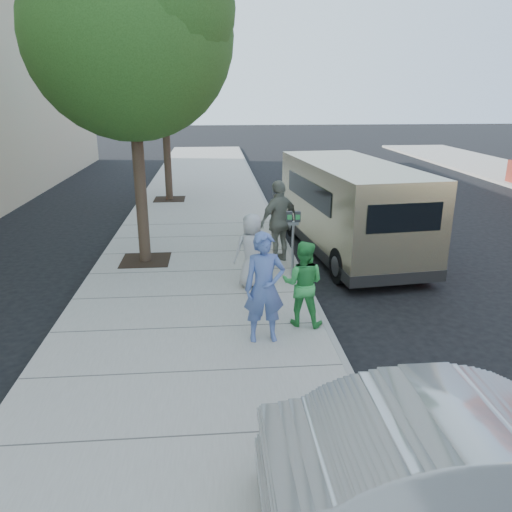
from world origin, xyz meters
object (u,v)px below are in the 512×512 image
at_px(parking_meter, 293,230).
at_px(sedan, 483,466).
at_px(tree_far, 164,72).
at_px(person_gray_shirt, 252,251).
at_px(person_officer, 264,288).
at_px(person_green_shirt, 303,284).
at_px(person_striped_polo, 279,221).
at_px(tree_near, 131,26).
at_px(van, 348,206).

bearing_deg(parking_meter, sedan, -80.33).
relative_size(tree_far, sedan, 1.49).
xyz_separation_m(tree_far, sedan, (4.25, -15.93, -4.17)).
bearing_deg(person_gray_shirt, tree_far, -86.43).
xyz_separation_m(person_officer, person_green_shirt, (0.74, 0.54, -0.16)).
relative_size(person_officer, person_green_shirt, 1.21).
bearing_deg(tree_far, parking_meter, -69.06).
height_order(person_green_shirt, person_gray_shirt, person_gray_shirt).
bearing_deg(person_green_shirt, tree_far, -55.95).
bearing_deg(sedan, person_striped_polo, 6.72).
distance_m(tree_near, van, 6.82).
height_order(sedan, person_striped_polo, person_striped_polo).
bearing_deg(tree_near, person_officer, -60.66).
xyz_separation_m(parking_meter, person_gray_shirt, (-0.96, -0.54, -0.29)).
height_order(tree_near, person_striped_polo, tree_near).
height_order(parking_meter, person_officer, person_officer).
bearing_deg(tree_far, sedan, -75.05).
relative_size(parking_meter, sedan, 0.35).
xyz_separation_m(tree_far, person_green_shirt, (3.25, -11.52, -3.95)).
distance_m(person_green_shirt, person_striped_polo, 3.61).
height_order(tree_near, person_green_shirt, tree_near).
distance_m(sedan, person_officer, 4.27).
height_order(van, person_striped_polo, van).
distance_m(tree_far, van, 9.40).
distance_m(tree_near, sedan, 10.53).
distance_m(tree_far, parking_meter, 10.33).
relative_size(person_green_shirt, person_gray_shirt, 0.97).
bearing_deg(sedan, person_gray_shirt, 15.33).
xyz_separation_m(van, person_officer, (-2.77, -5.15, -0.20)).
height_order(van, person_gray_shirt, van).
distance_m(sedan, person_striped_polo, 8.08).
xyz_separation_m(tree_near, tree_far, (-0.00, 7.60, -0.66)).
relative_size(person_officer, person_gray_shirt, 1.17).
bearing_deg(parking_meter, person_gray_shirt, -147.69).
bearing_deg(person_officer, person_gray_shirt, 87.62).
height_order(parking_meter, person_striped_polo, person_striped_polo).
height_order(tree_near, person_gray_shirt, tree_near).
bearing_deg(person_officer, person_green_shirt, 33.34).
relative_size(van, sedan, 1.55).
height_order(parking_meter, person_gray_shirt, person_gray_shirt).
bearing_deg(person_officer, van, 59.06).
relative_size(tree_near, van, 1.11).
height_order(parking_meter, sedan, parking_meter).
relative_size(tree_far, person_green_shirt, 4.14).
bearing_deg(person_green_shirt, van, -95.44).
xyz_separation_m(van, person_striped_polo, (-1.99, -1.01, -0.12)).
bearing_deg(person_green_shirt, person_striped_polo, -72.33).
bearing_deg(van, tree_far, 121.15).
distance_m(sedan, person_gray_shirt, 6.60).
bearing_deg(person_gray_shirt, person_officer, 79.24).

